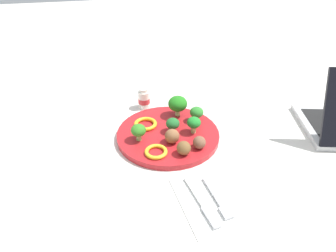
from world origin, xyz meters
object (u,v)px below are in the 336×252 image
Objects in this scene: napkin at (208,200)px; knife at (202,203)px; pepper_ring_back_right at (156,152)px; yogurt_bottle at (144,99)px; broccoli_floret_front_right at (194,123)px; meatball_back_left at (199,142)px; broccoli_floret_far_rim at (197,113)px; pepper_ring_far_rim at (145,124)px; broccoli_floret_front_left at (178,104)px; broccoli_floret_back_right at (173,123)px; fork at (218,199)px; meatball_center at (184,148)px; meatball_front_right at (171,136)px; plate at (168,134)px; broccoli_floret_center at (138,131)px.

knife is (0.01, -0.02, 0.00)m from napkin.
knife is at bearing 20.59° from pepper_ring_back_right.
broccoli_floret_front_right is at bearing 28.79° from yogurt_bottle.
broccoli_floret_front_right is at bearing 174.77° from meatball_back_left.
broccoli_floret_far_rim is at bearing 130.15° from pepper_ring_back_right.
napkin is at bearing -12.20° from broccoli_floret_far_rim.
pepper_ring_far_rim is 0.31m from knife.
broccoli_floret_front_left is at bearing 41.53° from yogurt_bottle.
broccoli_floret_far_rim is 0.19m from pepper_ring_back_right.
broccoli_floret_far_rim is at bearing 155.02° from broccoli_floret_front_right.
pepper_ring_back_right is at bearing -60.42° from broccoli_floret_front_right.
broccoli_floret_back_right is 0.08m from pepper_ring_far_rim.
knife is (0.24, -0.05, -0.04)m from broccoli_floret_front_right.
knife is at bearing 13.09° from pepper_ring_far_rim.
pepper_ring_far_rim is 0.31m from fork.
broccoli_floret_front_right is 0.24m from fork.
knife is at bearing -0.68° from meatball_center.
knife is (0.17, 0.06, -0.01)m from pepper_ring_back_right.
meatball_front_right is at bearing -19.15° from broccoli_floret_back_right.
napkin is (0.16, 0.08, -0.02)m from pepper_ring_back_right.
broccoli_floret_back_right is at bearing -178.12° from meatball_center.
meatball_front_right is 0.21m from fork.
meatball_center is at bearing -9.81° from broccoli_floret_front_left.
meatball_front_right is 0.06m from pepper_ring_back_right.
meatball_front_right is 1.08× the size of meatball_center.
knife is (0.25, 0.00, -0.03)m from broccoli_floret_back_right.
pepper_ring_back_right is at bearing -159.41° from knife.
knife is (0.00, -0.04, -0.00)m from fork.
broccoli_floret_front_right is 0.71× the size of yogurt_bottle.
broccoli_floret_front_left is 1.75× the size of meatball_center.
meatball_front_right is (0.05, -0.00, 0.03)m from plate.
broccoli_floret_front_left is 0.36× the size of napkin.
pepper_ring_far_rim is 1.15× the size of pepper_ring_back_right.
broccoli_floret_front_right is 0.71× the size of pepper_ring_far_rim.
broccoli_floret_front_left is at bearing -133.33° from broccoli_floret_far_rim.
broccoli_floret_center reaches higher than fork.
yogurt_bottle reaches higher than plate.
napkin is (0.16, -0.03, -0.03)m from meatball_back_left.
broccoli_floret_center is 0.16m from meatball_back_left.
broccoli_floret_front_left is 0.17m from meatball_back_left.
knife is at bearing -62.54° from napkin.
broccoli_floret_back_right is 0.11m from pepper_ring_back_right.
broccoli_floret_front_left is at bearing 174.36° from knife.
yogurt_bottle is at bearing -173.01° from knife.
broccoli_floret_back_right is 1.07× the size of meatball_front_right.
broccoli_floret_far_rim reaches higher than knife.
napkin is at bearing 117.46° from knife.
broccoli_floret_front_left reaches higher than broccoli_floret_far_rim.
meatball_center is at bearing -174.06° from napkin.
pepper_ring_back_right reaches higher than napkin.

